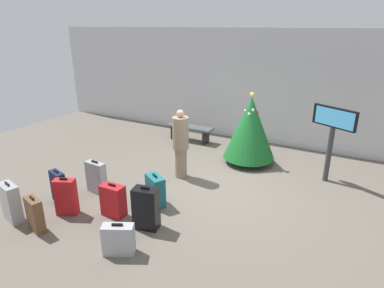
{
  "coord_description": "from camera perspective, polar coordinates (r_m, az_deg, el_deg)",
  "views": [
    {
      "loc": [
        2.87,
        -6.23,
        3.5
      ],
      "look_at": [
        -0.57,
        0.01,
        0.9
      ],
      "focal_mm": 30.81,
      "sensor_mm": 36.0,
      "label": 1
    }
  ],
  "objects": [
    {
      "name": "flight_info_kiosk",
      "position": [
        8.06,
        23.17,
        2.35
      ],
      "size": [
        0.97,
        0.53,
        1.77
      ],
      "color": "#333338",
      "rests_on": "ground_plane"
    },
    {
      "name": "suitcase_2",
      "position": [
        6.81,
        -6.35,
        -8.0
      ],
      "size": [
        0.54,
        0.45,
        0.67
      ],
      "color": "#19606B",
      "rests_on": "ground_plane"
    },
    {
      "name": "suitcase_1",
      "position": [
        7.09,
        -28.84,
        -8.88
      ],
      "size": [
        0.52,
        0.32,
        0.78
      ],
      "color": "#9EA0A5",
      "rests_on": "ground_plane"
    },
    {
      "name": "suitcase_3",
      "position": [
        7.4,
        -22.12,
        -6.88
      ],
      "size": [
        0.44,
        0.27,
        0.71
      ],
      "color": "#141938",
      "rests_on": "ground_plane"
    },
    {
      "name": "holiday_tree",
      "position": [
        8.68,
        10.03,
        2.77
      ],
      "size": [
        1.35,
        1.35,
        1.9
      ],
      "color": "#4C3319",
      "rests_on": "ground_plane"
    },
    {
      "name": "suitcase_6",
      "position": [
        6.07,
        -7.96,
        -10.97
      ],
      "size": [
        0.5,
        0.37,
        0.82
      ],
      "color": "black",
      "rests_on": "ground_plane"
    },
    {
      "name": "suitcase_8",
      "position": [
        6.87,
        -20.98,
        -8.54
      ],
      "size": [
        0.45,
        0.35,
        0.77
      ],
      "color": "#B2191E",
      "rests_on": "ground_plane"
    },
    {
      "name": "suitcase_0",
      "position": [
        6.58,
        -13.48,
        -9.49
      ],
      "size": [
        0.47,
        0.26,
        0.67
      ],
      "color": "#B2191E",
      "rests_on": "ground_plane"
    },
    {
      "name": "back_wall",
      "position": [
        10.33,
        12.45,
        9.59
      ],
      "size": [
        16.0,
        0.2,
        3.41
      ],
      "primitive_type": "cube",
      "color": "silver",
      "rests_on": "ground_plane"
    },
    {
      "name": "suitcase_5",
      "position": [
        7.52,
        -16.24,
        -5.56
      ],
      "size": [
        0.49,
        0.21,
        0.74
      ],
      "color": "#9EA0A5",
      "rests_on": "ground_plane"
    },
    {
      "name": "ground_plane",
      "position": [
        7.7,
        3.69,
        -7.04
      ],
      "size": [
        16.0,
        16.0,
        0.0
      ],
      "primitive_type": "plane",
      "color": "#665E54"
    },
    {
      "name": "suitcase_4",
      "position": [
        6.6,
        -25.55,
        -10.98
      ],
      "size": [
        0.46,
        0.28,
        0.67
      ],
      "color": "brown",
      "rests_on": "ground_plane"
    },
    {
      "name": "traveller_0",
      "position": [
        7.75,
        -1.98,
        0.23
      ],
      "size": [
        0.4,
        0.4,
        1.67
      ],
      "color": "gray",
      "rests_on": "ground_plane"
    },
    {
      "name": "suitcase_7",
      "position": [
        5.61,
        -12.61,
        -15.83
      ],
      "size": [
        0.54,
        0.42,
        0.56
      ],
      "color": "#9EA0A5",
      "rests_on": "ground_plane"
    },
    {
      "name": "waiting_bench",
      "position": [
        10.4,
        -0.38,
        2.49
      ],
      "size": [
        1.51,
        0.44,
        0.48
      ],
      "color": "#4C5159",
      "rests_on": "ground_plane"
    }
  ]
}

